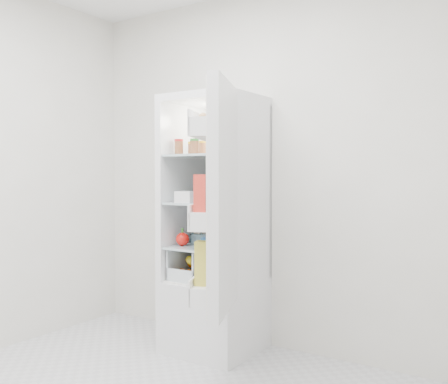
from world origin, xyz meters
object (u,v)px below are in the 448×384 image
Objects in this scene: fridge_door at (219,202)px; red_cabbage at (228,236)px; refrigerator at (218,256)px; mushroom_bowl at (200,238)px.

red_cabbage is at bearing 4.43° from fridge_door.
fridge_door reaches higher than red_cabbage.
refrigerator is 0.86m from fridge_door.
refrigerator is at bearing 11.25° from fridge_door.
fridge_door is (0.42, -0.61, 0.43)m from refrigerator.
refrigerator is at bearing 145.35° from red_cabbage.
fridge_door is (0.58, -0.62, 0.31)m from mushroom_bowl.
mushroom_bowl is (-0.32, 0.11, -0.05)m from red_cabbage.
refrigerator reaches higher than fridge_door.
refrigerator is 12.66× the size of mushroom_bowl.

